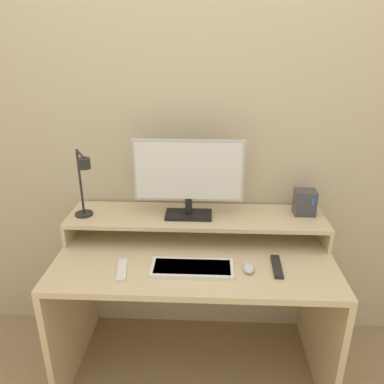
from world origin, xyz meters
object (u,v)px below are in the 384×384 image
(mouse, at_px, (249,267))
(remote_secondary, at_px, (277,267))
(keyboard, at_px, (192,268))
(remote_control, at_px, (122,270))
(desk_lamp, at_px, (83,183))
(router_dock, at_px, (305,202))
(monitor, at_px, (189,176))

(mouse, bearing_deg, remote_secondary, 10.47)
(keyboard, distance_m, remote_control, 0.32)
(desk_lamp, height_order, remote_secondary, desk_lamp)
(remote_secondary, bearing_deg, router_dock, 60.96)
(mouse, relative_size, remote_control, 0.54)
(keyboard, bearing_deg, mouse, 1.86)
(keyboard, height_order, remote_control, keyboard)
(remote_secondary, bearing_deg, remote_control, -175.05)
(router_dock, relative_size, remote_secondary, 0.72)
(remote_control, distance_m, remote_secondary, 0.70)
(mouse, bearing_deg, remote_control, -176.34)
(desk_lamp, bearing_deg, remote_control, -48.89)
(monitor, relative_size, remote_control, 3.18)
(keyboard, bearing_deg, router_dock, 32.32)
(router_dock, distance_m, remote_control, 0.98)
(desk_lamp, bearing_deg, router_dock, 6.79)
(keyboard, bearing_deg, desk_lamp, 157.07)
(desk_lamp, xyz_separation_m, router_dock, (1.10, 0.13, -0.14))
(keyboard, xyz_separation_m, remote_secondary, (0.39, 0.03, -0.00))
(remote_secondary, bearing_deg, desk_lamp, 168.09)
(router_dock, bearing_deg, remote_control, -156.31)
(desk_lamp, xyz_separation_m, mouse, (0.79, -0.22, -0.31))
(monitor, xyz_separation_m, mouse, (0.29, -0.29, -0.33))
(monitor, xyz_separation_m, remote_secondary, (0.42, -0.27, -0.34))
(desk_lamp, distance_m, keyboard, 0.66)
(keyboard, xyz_separation_m, remote_control, (-0.31, -0.03, -0.00))
(router_dock, distance_m, keyboard, 0.69)
(keyboard, height_order, remote_secondary, keyboard)
(desk_lamp, relative_size, remote_control, 2.07)
(monitor, bearing_deg, remote_secondary, -32.80)
(mouse, height_order, remote_secondary, mouse)
(router_dock, bearing_deg, keyboard, -147.68)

